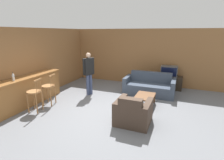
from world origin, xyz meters
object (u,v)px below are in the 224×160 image
at_px(bar_chair_mid, 49,88).
at_px(person_by_window, 89,71).
at_px(bar_chair_near, 35,94).
at_px(bottle, 13,77).
at_px(tv_unit, 168,82).
at_px(armchair_near, 133,113).
at_px(coffee_table, 145,97).
at_px(couch_far, 149,87).
at_px(tv, 169,71).

bearing_deg(bar_chair_mid, person_by_window, 60.25).
xyz_separation_m(bar_chair_near, bottle, (-0.61, -0.16, 0.53)).
height_order(bar_chair_mid, bottle, bottle).
bearing_deg(bar_chair_near, tv_unit, 47.24).
distance_m(bar_chair_near, tv_unit, 5.43).
xyz_separation_m(armchair_near, coffee_table, (0.06, 1.31, 0.00)).
relative_size(armchair_near, bottle, 3.48).
bearing_deg(tv_unit, armchair_near, -100.22).
height_order(armchair_near, person_by_window, person_by_window).
relative_size(coffee_table, tv_unit, 0.75).
relative_size(bar_chair_near, person_by_window, 0.63).
bearing_deg(tv_unit, bar_chair_near, -132.76).
height_order(couch_far, armchair_near, couch_far).
xyz_separation_m(bar_chair_near, tv_unit, (3.68, 3.98, -0.30)).
bearing_deg(armchair_near, couch_far, 90.35).
xyz_separation_m(bar_chair_mid, bottle, (-0.61, -0.80, 0.53)).
bearing_deg(armchair_near, bar_chair_near, -171.98).
distance_m(armchair_near, bottle, 3.78).
bearing_deg(couch_far, bottle, -138.90).
bearing_deg(person_by_window, armchair_near, -35.46).
distance_m(bar_chair_mid, armchair_near, 3.06).
relative_size(couch_far, tv_unit, 1.70).
xyz_separation_m(couch_far, tv_unit, (0.66, 0.98, -0.01)).
xyz_separation_m(armchair_near, bottle, (-3.65, -0.59, 0.81)).
xyz_separation_m(bar_chair_near, couch_far, (3.02, 3.00, -0.29)).
height_order(tv_unit, person_by_window, person_by_window).
bearing_deg(bar_chair_mid, tv, 42.28).
height_order(armchair_near, bottle, bottle).
height_order(bar_chair_near, coffee_table, bar_chair_near).
bearing_deg(bottle, person_by_window, 57.36).
bearing_deg(coffee_table, couch_far, 93.38).
height_order(bar_chair_mid, tv, bar_chair_mid).
height_order(coffee_table, tv_unit, tv_unit).
xyz_separation_m(couch_far, person_by_window, (-2.23, -0.98, 0.65)).
xyz_separation_m(coffee_table, tv, (0.58, 2.24, 0.50)).
height_order(couch_far, bottle, bottle).
distance_m(bar_chair_mid, tv_unit, 4.99).
bearing_deg(person_by_window, coffee_table, -7.21).
xyz_separation_m(tv, person_by_window, (-2.88, -1.95, 0.15)).
distance_m(coffee_table, person_by_window, 2.41).
height_order(coffee_table, tv, tv).
bearing_deg(bottle, bar_chair_near, 15.18).
relative_size(couch_far, person_by_window, 1.18).
bearing_deg(coffee_table, tv_unit, 75.49).
height_order(couch_far, tv, tv).
bearing_deg(tv_unit, tv, -90.00).
xyz_separation_m(armchair_near, person_by_window, (-2.24, 1.60, 0.65)).
distance_m(couch_far, armchair_near, 2.57).
height_order(bar_chair_mid, tv_unit, bar_chair_mid).
height_order(tv, person_by_window, person_by_window).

